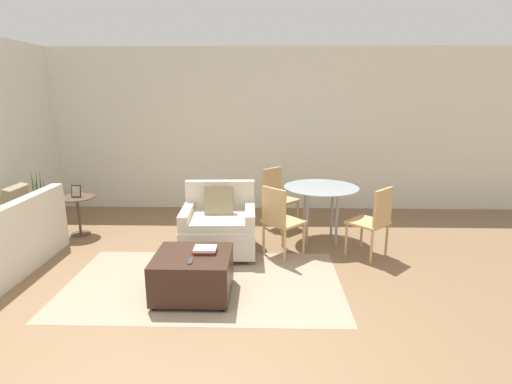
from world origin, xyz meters
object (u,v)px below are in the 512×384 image
at_px(dining_chair_near_left, 279,217).
at_px(ottoman, 193,273).
at_px(potted_plant, 43,220).
at_px(dining_chair_far_left, 277,194).
at_px(armchair, 219,226).
at_px(side_table, 78,208).
at_px(picture_frame, 76,191).
at_px(dining_chair_near_right, 374,218).
at_px(book_stack, 205,250).
at_px(tv_remote_primary, 191,261).
at_px(dining_table, 321,194).

bearing_deg(dining_chair_near_left, ottoman, -131.49).
xyz_separation_m(potted_plant, dining_chair_far_left, (3.41, 0.44, 0.31)).
xyz_separation_m(armchair, side_table, (-2.10, 0.59, 0.06)).
relative_size(armchair, picture_frame, 5.56).
xyz_separation_m(armchair, potted_plant, (-2.64, 0.60, -0.13)).
bearing_deg(dining_chair_near_right, ottoman, -153.81).
relative_size(potted_plant, side_table, 1.74).
height_order(picture_frame, dining_chair_far_left, dining_chair_far_left).
bearing_deg(ottoman, picture_frame, 138.46).
bearing_deg(picture_frame, side_table, -90.00).
bearing_deg(book_stack, tv_remote_primary, -113.99).
xyz_separation_m(side_table, dining_table, (3.45, -0.14, 0.27)).
distance_m(book_stack, dining_chair_near_right, 2.17).
relative_size(ottoman, dining_chair_near_right, 0.84).
bearing_deg(side_table, dining_chair_far_left, 8.84).
xyz_separation_m(dining_table, dining_chair_near_right, (0.58, -0.58, -0.15)).
distance_m(tv_remote_primary, dining_table, 2.31).
relative_size(book_stack, tv_remote_primary, 1.69).
xyz_separation_m(book_stack, dining_chair_near_right, (1.95, 0.95, 0.05)).
bearing_deg(dining_chair_far_left, dining_chair_near_right, -45.00).
xyz_separation_m(book_stack, side_table, (-2.08, 1.67, -0.07)).
relative_size(book_stack, dining_chair_far_left, 0.27).
bearing_deg(potted_plant, tv_remote_primary, -37.17).
xyz_separation_m(ottoman, picture_frame, (-1.96, 1.74, 0.41)).
relative_size(ottoman, book_stack, 3.17).
distance_m(potted_plant, dining_chair_far_left, 3.45).
distance_m(ottoman, book_stack, 0.26).
relative_size(potted_plant, dining_chair_far_left, 1.09).
bearing_deg(armchair, side_table, 164.38).
bearing_deg(dining_table, dining_chair_near_right, -45.00).
height_order(dining_chair_near_left, dining_chair_near_right, same).
bearing_deg(dining_table, dining_chair_far_left, 135.00).
xyz_separation_m(ottoman, dining_chair_near_right, (2.07, 1.02, 0.28)).
bearing_deg(ottoman, side_table, 138.46).
relative_size(book_stack, dining_chair_near_left, 0.27).
height_order(side_table, dining_chair_near_right, dining_chair_near_right).
xyz_separation_m(tv_remote_primary, dining_chair_far_left, (0.89, 2.35, 0.07)).
relative_size(tv_remote_primary, side_table, 0.25).
distance_m(tv_remote_primary, dining_chair_far_left, 2.51).
bearing_deg(potted_plant, armchair, -12.71).
distance_m(dining_chair_near_left, dining_chair_near_right, 1.17).
relative_size(armchair, book_stack, 3.97).
bearing_deg(dining_table, armchair, -161.67).
bearing_deg(dining_chair_near_left, tv_remote_primary, -126.92).
bearing_deg(ottoman, dining_chair_near_left, 48.51).
relative_size(ottoman, dining_chair_far_left, 0.84).
bearing_deg(tv_remote_primary, dining_table, 50.18).
relative_size(armchair, dining_chair_near_left, 1.06).
distance_m(ottoman, dining_chair_far_left, 2.38).
relative_size(dining_table, dining_chair_far_left, 1.13).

